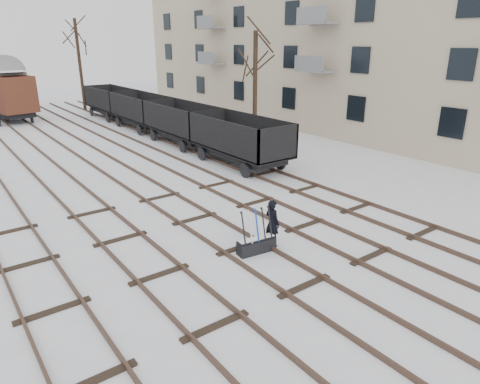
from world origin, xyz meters
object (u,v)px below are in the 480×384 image
Objects in this scene: ground_frame at (256,244)px; worker at (272,223)px; box_van_wagon at (7,92)px; freight_wagon_a at (240,147)px.

worker is (0.75, 0.10, 0.53)m from ground_frame.
ground_frame is 0.25× the size of box_van_wagon.
worker is at bearing -96.90° from box_van_wagon.
box_van_wagon is at bearing 108.70° from freight_wagon_a.
box_van_wagon is (-1.84, 31.22, 2.19)m from ground_frame.
freight_wagon_a is (5.02, 8.62, 0.20)m from worker.
ground_frame is at bearing -123.48° from freight_wagon_a.
box_van_wagon is at bearing 100.42° from ground_frame.
worker is 9.98m from freight_wagon_a.
freight_wagon_a is at bearing -34.30° from worker.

